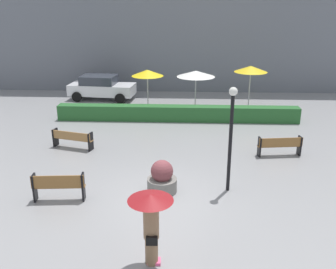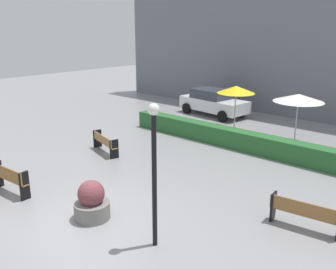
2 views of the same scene
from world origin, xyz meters
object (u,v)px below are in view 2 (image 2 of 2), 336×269
parked_car (213,102)px  planter_pot (92,202)px  bench_far_left (104,142)px  bench_near_left (9,178)px  lamp_post (154,161)px  bench_far_right (305,213)px  patio_umbrella_yellow (236,90)px  patio_umbrella_white (299,98)px

parked_car → planter_pot: bearing=-69.4°
bench_far_left → planter_pot: bearing=-42.5°
bench_near_left → planter_pot: 3.38m
lamp_post → bench_far_right: bearing=52.1°
planter_pot → patio_umbrella_yellow: 9.98m
bench_far_right → bench_far_left: size_ratio=0.98×
bench_far_left → lamp_post: bearing=-29.4°
bench_far_left → parked_car: parked_car is taller
patio_umbrella_yellow → patio_umbrella_white: bearing=16.8°
bench_far_left → patio_umbrella_yellow: (2.76, 5.88, 1.83)m
lamp_post → bench_far_left: bearing=150.6°
bench_far_left → bench_near_left: size_ratio=1.12×
lamp_post → bench_near_left: bearing=-169.8°
lamp_post → parked_car: lamp_post is taller
lamp_post → patio_umbrella_white: 10.36m
bench_near_left → planter_pot: size_ratio=1.49×
bench_far_left → patio_umbrella_white: 8.84m
planter_pot → bench_far_left: bearing=137.5°
lamp_post → patio_umbrella_white: (-0.90, 10.32, -0.10)m
patio_umbrella_yellow → bench_far_left: bearing=-115.2°
planter_pot → lamp_post: size_ratio=0.32×
bench_near_left → parked_car: (-1.48, 13.47, 0.26)m
bench_far_right → planter_pot: bearing=-144.3°
bench_far_left → planter_pot: (4.17, -3.83, 0.01)m
bench_far_left → patio_umbrella_white: (5.51, 6.71, 1.65)m
patio_umbrella_white → planter_pot: bearing=-97.3°
bench_far_right → bench_near_left: bench_near_left is taller
patio_umbrella_yellow → planter_pot: bearing=-81.7°
bench_near_left → patio_umbrella_white: (4.63, 11.31, 1.57)m
bench_near_left → parked_car: 13.55m
bench_far_left → bench_near_left: (0.89, -4.61, 0.08)m
bench_far_left → planter_pot: planter_pot is taller
lamp_post → patio_umbrella_white: lamp_post is taller
bench_far_left → parked_car: (-0.59, 8.86, 0.34)m
bench_far_right → lamp_post: 4.38m
bench_far_left → patio_umbrella_yellow: 6.75m
lamp_post → patio_umbrella_yellow: 10.17m
planter_pot → patio_umbrella_white: bearing=82.7°
lamp_post → patio_umbrella_yellow: lamp_post is taller
lamp_post → patio_umbrella_yellow: size_ratio=1.45×
planter_pot → patio_umbrella_white: 10.75m
bench_far_right → parked_car: size_ratio=0.43×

